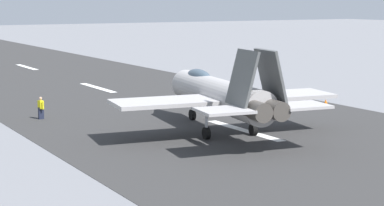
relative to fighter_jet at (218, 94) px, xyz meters
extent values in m
plane|color=slate|center=(-1.14, -1.69, -2.51)|extent=(400.00, 400.00, 0.00)
cube|color=#313131|center=(-1.14, -1.69, -2.50)|extent=(240.00, 26.00, 0.02)
cube|color=white|center=(-0.54, -1.69, -2.48)|extent=(8.00, 0.70, 0.00)
cube|color=white|center=(24.37, -1.69, -2.48)|extent=(8.00, 0.70, 0.00)
cube|color=white|center=(48.05, -1.69, -2.48)|extent=(8.00, 0.70, 0.00)
cylinder|color=#AEAAAA|center=(-0.12, 0.02, -0.07)|extent=(12.39, 4.02, 2.08)
cone|color=#AEAAAA|center=(7.30, -1.20, -0.07)|extent=(3.07, 2.20, 1.76)
ellipsoid|color=#3F5160|center=(3.28, -0.54, 0.71)|extent=(3.73, 1.67, 1.10)
cylinder|color=#47423D|center=(-6.21, 1.58, -0.07)|extent=(2.35, 1.44, 1.10)
cylinder|color=#47423D|center=(-6.39, 0.49, -0.07)|extent=(2.35, 1.44, 1.10)
cube|color=#AEAAAA|center=(-0.44, 4.24, -0.17)|extent=(4.35, 6.61, 0.24)
cube|color=#AEAAAA|center=(-1.77, -3.87, -0.17)|extent=(4.35, 6.61, 0.24)
cube|color=#AEAAAA|center=(-5.91, 3.40, 0.03)|extent=(2.82, 3.15, 0.16)
cube|color=#AEAAAA|center=(-6.69, -1.34, 0.03)|extent=(2.82, 3.15, 0.16)
cube|color=#4D5051|center=(-5.23, 1.77, 1.63)|extent=(2.72, 1.35, 3.14)
cube|color=#4D5051|center=(-5.52, -0.01, 1.63)|extent=(2.72, 1.35, 3.14)
cylinder|color=silver|center=(4.52, -0.74, -1.81)|extent=(0.18, 0.18, 1.40)
cylinder|color=black|center=(4.52, -0.74, -2.13)|extent=(0.80, 0.42, 0.76)
cylinder|color=silver|center=(-1.63, 1.89, -1.81)|extent=(0.18, 0.18, 1.40)
cylinder|color=black|center=(-1.63, 1.89, -2.13)|extent=(0.80, 0.42, 0.76)
cylinder|color=silver|center=(-2.15, -1.27, -1.81)|extent=(0.18, 0.18, 1.40)
cylinder|color=black|center=(-2.15, -1.27, -2.13)|extent=(0.80, 0.42, 0.76)
cube|color=#1E2338|center=(10.32, 8.46, -2.07)|extent=(0.24, 0.36, 0.86)
cube|color=yellow|center=(10.32, 8.46, -1.44)|extent=(0.48, 0.35, 0.59)
sphere|color=tan|center=(10.32, 8.46, -0.99)|extent=(0.22, 0.22, 0.22)
cylinder|color=yellow|center=(10.02, 8.40, -1.47)|extent=(0.10, 0.10, 0.55)
cylinder|color=yellow|center=(10.61, 8.51, -1.47)|extent=(0.10, 0.10, 0.55)
cone|color=orange|center=(4.55, -13.30, -2.23)|extent=(0.44, 0.44, 0.55)
camera|label=1|loc=(-35.29, 22.75, 5.89)|focal=61.64mm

